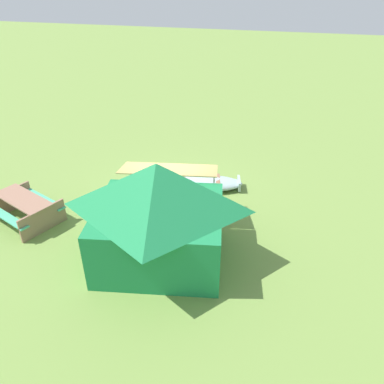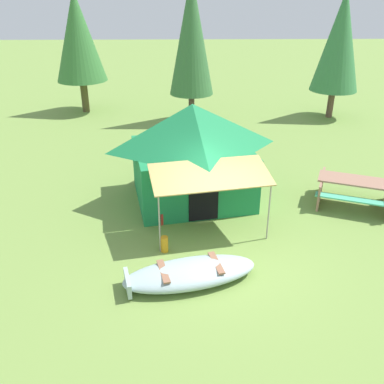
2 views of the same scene
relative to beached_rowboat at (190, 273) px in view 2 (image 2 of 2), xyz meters
The scene contains 9 objects.
ground_plane 1.33m from the beached_rowboat, 51.85° to the left, with size 80.00×80.00×0.00m, color olive.
beached_rowboat is the anchor object (origin of this frame).
canvas_cabin_tent 3.93m from the beached_rowboat, 87.78° to the left, with size 3.77×4.48×2.71m.
picnic_table 5.56m from the beached_rowboat, 35.41° to the left, with size 2.34×2.06×0.76m.
cooler_box 2.56m from the beached_rowboat, 101.55° to the left, with size 0.56×0.34×0.32m, color #BB3428.
fuel_can 1.23m from the beached_rowboat, 116.58° to the left, with size 0.17×0.17×0.38m, color orange.
pine_tree_back_left 11.62m from the beached_rowboat, 88.57° to the left, with size 1.84×1.84×5.98m.
pine_tree_back_right 14.04m from the beached_rowboat, 110.05° to the left, with size 2.26×2.26×5.31m.
pine_tree_far_center 13.73m from the beached_rowboat, 60.70° to the left, with size 2.05×2.05×5.37m.
Camera 2 is at (-0.92, -7.95, 5.49)m, focal length 39.45 mm.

